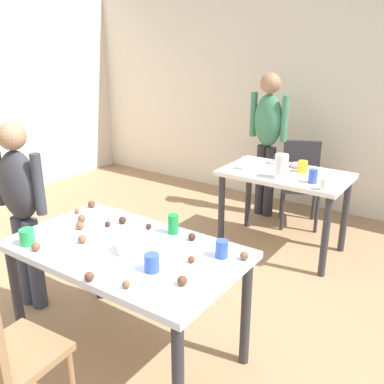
% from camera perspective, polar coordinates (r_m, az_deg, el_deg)
% --- Properties ---
extents(ground_plane, '(6.40, 6.40, 0.00)m').
position_cam_1_polar(ground_plane, '(2.94, -9.01, -20.55)').
color(ground_plane, '#9E7A56').
extents(wall_back, '(6.40, 0.10, 2.60)m').
position_cam_1_polar(wall_back, '(5.07, 16.17, 12.37)').
color(wall_back, beige).
rests_on(wall_back, ground_plane).
extents(dining_table_near, '(1.36, 0.80, 0.75)m').
position_cam_1_polar(dining_table_near, '(2.58, -8.68, -8.97)').
color(dining_table_near, silver).
rests_on(dining_table_near, ground_plane).
extents(dining_table_far, '(1.10, 0.66, 0.75)m').
position_cam_1_polar(dining_table_far, '(3.98, 12.07, 0.95)').
color(dining_table_far, silver).
rests_on(dining_table_far, ground_plane).
extents(chair_near_table, '(0.43, 0.43, 0.87)m').
position_cam_1_polar(chair_near_table, '(2.33, -23.87, -18.88)').
color(chair_near_table, olive).
rests_on(chair_near_table, ground_plane).
extents(chair_far_table, '(0.53, 0.53, 0.87)m').
position_cam_1_polar(chair_far_table, '(4.67, 14.08, 1.82)').
color(chair_far_table, '#2D2D33').
rests_on(chair_far_table, ground_plane).
extents(person_girl_near, '(0.46, 0.23, 1.37)m').
position_cam_1_polar(person_girl_near, '(3.20, -21.54, -1.35)').
color(person_girl_near, '#383D4C').
rests_on(person_girl_near, ground_plane).
extents(person_adult_far, '(0.46, 0.24, 1.55)m').
position_cam_1_polar(person_adult_far, '(4.69, 9.93, 7.71)').
color(person_adult_far, '#28282D').
rests_on(person_adult_far, ground_plane).
extents(mixing_bowl, '(0.18, 0.18, 0.07)m').
position_cam_1_polar(mixing_bowl, '(2.47, -7.76, -6.96)').
color(mixing_bowl, white).
rests_on(mixing_bowl, dining_table_near).
extents(soda_can, '(0.07, 0.07, 0.12)m').
position_cam_1_polar(soda_can, '(2.65, -2.49, -4.24)').
color(soda_can, '#198438').
rests_on(soda_can, dining_table_near).
extents(fork_near, '(0.17, 0.02, 0.01)m').
position_cam_1_polar(fork_near, '(2.50, -16.11, -8.14)').
color(fork_near, silver).
rests_on(fork_near, dining_table_near).
extents(cup_near_0, '(0.07, 0.07, 0.10)m').
position_cam_1_polar(cup_near_0, '(2.38, 3.93, -7.48)').
color(cup_near_0, '#3351B2').
rests_on(cup_near_0, dining_table_near).
extents(cup_near_1, '(0.08, 0.08, 0.10)m').
position_cam_1_polar(cup_near_1, '(2.26, -5.30, -9.25)').
color(cup_near_1, '#3351B2').
rests_on(cup_near_1, dining_table_near).
extents(cup_near_2, '(0.09, 0.09, 0.10)m').
position_cam_1_polar(cup_near_2, '(2.69, -20.86, -5.55)').
color(cup_near_2, green).
rests_on(cup_near_2, dining_table_near).
extents(cake_ball_0, '(0.05, 0.05, 0.05)m').
position_cam_1_polar(cake_ball_0, '(2.14, -1.28, -11.58)').
color(cake_ball_0, brown).
rests_on(cake_ball_0, dining_table_near).
extents(cake_ball_1, '(0.05, 0.05, 0.05)m').
position_cam_1_polar(cake_ball_1, '(2.80, -14.54, -4.30)').
color(cake_ball_1, brown).
rests_on(cake_ball_1, dining_table_near).
extents(cake_ball_2, '(0.05, 0.05, 0.05)m').
position_cam_1_polar(cake_ball_2, '(2.62, -14.27, -6.03)').
color(cake_ball_2, brown).
rests_on(cake_ball_2, dining_table_near).
extents(cake_ball_3, '(0.05, 0.05, 0.05)m').
position_cam_1_polar(cake_ball_3, '(2.58, -0.01, -5.91)').
color(cake_ball_3, '#3D2319').
rests_on(cake_ball_3, dining_table_near).
extents(cake_ball_4, '(0.05, 0.05, 0.05)m').
position_cam_1_polar(cake_ball_4, '(2.83, -9.12, -3.66)').
color(cake_ball_4, '#3D2319').
rests_on(cake_ball_4, dining_table_near).
extents(cake_ball_5, '(0.04, 0.04, 0.04)m').
position_cam_1_polar(cake_ball_5, '(2.15, -8.66, -11.91)').
color(cake_ball_5, brown).
rests_on(cake_ball_5, dining_table_near).
extents(cake_ball_6, '(0.05, 0.05, 0.05)m').
position_cam_1_polar(cake_ball_6, '(2.23, -13.37, -10.77)').
color(cake_ball_6, brown).
rests_on(cake_ball_6, dining_table_near).
extents(cake_ball_7, '(0.04, 0.04, 0.04)m').
position_cam_1_polar(cake_ball_7, '(2.73, -5.71, -4.51)').
color(cake_ball_7, '#3D2319').
rests_on(cake_ball_7, dining_table_near).
extents(cake_ball_8, '(0.04, 0.04, 0.04)m').
position_cam_1_polar(cake_ball_8, '(2.34, -0.08, -8.85)').
color(cake_ball_8, brown).
rests_on(cake_ball_8, dining_table_near).
extents(cake_ball_9, '(0.05, 0.05, 0.05)m').
position_cam_1_polar(cake_ball_9, '(2.91, -14.30, -3.37)').
color(cake_ball_9, brown).
rests_on(cake_ball_9, dining_table_near).
extents(cake_ball_10, '(0.05, 0.05, 0.05)m').
position_cam_1_polar(cake_ball_10, '(2.38, 6.89, -8.31)').
color(cake_ball_10, brown).
rests_on(cake_ball_10, dining_table_near).
extents(cake_ball_11, '(0.04, 0.04, 0.04)m').
position_cam_1_polar(cake_ball_11, '(2.81, -11.03, -4.16)').
color(cake_ball_11, '#3D2319').
rests_on(cake_ball_11, dining_table_near).
extents(cake_ball_12, '(0.04, 0.04, 0.04)m').
position_cam_1_polar(cake_ball_12, '(2.59, -8.20, -6.07)').
color(cake_ball_12, '#3D2319').
rests_on(cake_ball_12, dining_table_near).
extents(cake_ball_13, '(0.04, 0.04, 0.04)m').
position_cam_1_polar(cake_ball_13, '(3.06, -14.88, -2.44)').
color(cake_ball_13, brown).
rests_on(cake_ball_13, dining_table_near).
extents(cake_ball_14, '(0.05, 0.05, 0.05)m').
position_cam_1_polar(cake_ball_14, '(2.61, -19.85, -6.77)').
color(cake_ball_14, brown).
rests_on(cake_ball_14, dining_table_near).
extents(cake_ball_15, '(0.05, 0.05, 0.05)m').
position_cam_1_polar(cake_ball_15, '(3.13, -13.08, -1.56)').
color(cake_ball_15, brown).
rests_on(cake_ball_15, dining_table_near).
extents(pitcher_far, '(0.11, 0.11, 0.21)m').
position_cam_1_polar(pitcher_far, '(3.74, 11.66, 3.32)').
color(pitcher_far, white).
rests_on(pitcher_far, dining_table_far).
extents(cup_far_0, '(0.07, 0.07, 0.11)m').
position_cam_1_polar(cup_far_0, '(3.96, 7.05, 3.76)').
color(cup_far_0, white).
rests_on(cup_far_0, dining_table_far).
extents(cup_far_1, '(0.07, 0.07, 0.10)m').
position_cam_1_polar(cup_far_1, '(3.55, 17.01, 0.99)').
color(cup_far_1, white).
rests_on(cup_far_1, dining_table_far).
extents(cup_far_2, '(0.08, 0.08, 0.10)m').
position_cam_1_polar(cup_far_2, '(3.97, 14.36, 3.27)').
color(cup_far_2, yellow).
rests_on(cup_far_2, dining_table_far).
extents(cup_far_3, '(0.07, 0.07, 0.12)m').
position_cam_1_polar(cup_far_3, '(3.69, 15.63, 2.01)').
color(cup_far_3, '#3351B2').
rests_on(cup_far_3, dining_table_far).
extents(donut_far_0, '(0.10, 0.10, 0.03)m').
position_cam_1_polar(donut_far_0, '(4.20, 10.45, 3.93)').
color(donut_far_0, pink).
rests_on(donut_far_0, dining_table_far).
extents(donut_far_1, '(0.11, 0.11, 0.03)m').
position_cam_1_polar(donut_far_1, '(4.13, 11.80, 3.60)').
color(donut_far_1, brown).
rests_on(donut_far_1, dining_table_far).
extents(donut_far_2, '(0.14, 0.14, 0.04)m').
position_cam_1_polar(donut_far_2, '(4.11, 13.67, 3.44)').
color(donut_far_2, pink).
rests_on(donut_far_2, dining_table_far).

